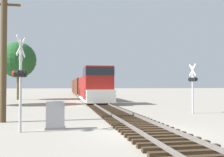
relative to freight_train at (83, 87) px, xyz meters
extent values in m
plane|color=gray|center=(0.00, -39.57, -1.82)|extent=(400.00, 400.00, 0.00)
cube|color=#382819|center=(0.00, -43.47, -1.74)|extent=(2.60, 0.22, 0.16)
cube|color=#382819|center=(0.00, -42.87, -1.74)|extent=(2.60, 0.22, 0.16)
cube|color=#382819|center=(0.00, -42.27, -1.74)|extent=(2.60, 0.22, 0.16)
cube|color=#382819|center=(0.00, -41.67, -1.74)|extent=(2.60, 0.22, 0.16)
cube|color=#382819|center=(0.00, -41.07, -1.74)|extent=(2.60, 0.22, 0.16)
cube|color=#382819|center=(0.00, -40.47, -1.74)|extent=(2.60, 0.22, 0.16)
cube|color=#382819|center=(0.00, -39.87, -1.74)|extent=(2.60, 0.22, 0.16)
cube|color=#382819|center=(0.00, -39.27, -1.74)|extent=(2.60, 0.22, 0.16)
cube|color=#382819|center=(0.00, -38.67, -1.74)|extent=(2.60, 0.22, 0.16)
cube|color=#382819|center=(0.00, -38.07, -1.74)|extent=(2.60, 0.22, 0.16)
cube|color=#382819|center=(0.00, -37.47, -1.74)|extent=(2.60, 0.22, 0.16)
cube|color=#382819|center=(0.00, -36.87, -1.74)|extent=(2.60, 0.22, 0.16)
cube|color=#382819|center=(0.00, -36.27, -1.74)|extent=(2.60, 0.22, 0.16)
cube|color=#382819|center=(0.00, -35.67, -1.74)|extent=(2.60, 0.22, 0.16)
cube|color=#382819|center=(0.00, -35.07, -1.74)|extent=(2.60, 0.22, 0.16)
cube|color=#382819|center=(0.00, -34.47, -1.74)|extent=(2.60, 0.22, 0.16)
cube|color=#382819|center=(0.00, -33.87, -1.74)|extent=(2.60, 0.22, 0.16)
cube|color=#382819|center=(0.00, -33.27, -1.74)|extent=(2.60, 0.22, 0.16)
cube|color=#382819|center=(0.00, -32.67, -1.74)|extent=(2.60, 0.22, 0.16)
cube|color=#382819|center=(0.00, -32.07, -1.74)|extent=(2.60, 0.22, 0.16)
cube|color=#382819|center=(0.00, -31.47, -1.74)|extent=(2.60, 0.22, 0.16)
cube|color=#382819|center=(0.00, -30.87, -1.74)|extent=(2.60, 0.22, 0.16)
cube|color=#382819|center=(0.00, -30.27, -1.74)|extent=(2.60, 0.22, 0.16)
cube|color=#382819|center=(0.00, -29.67, -1.74)|extent=(2.60, 0.22, 0.16)
cube|color=#382819|center=(0.00, -29.07, -1.74)|extent=(2.60, 0.22, 0.16)
cube|color=#382819|center=(0.00, -28.47, -1.74)|extent=(2.60, 0.22, 0.16)
cube|color=#382819|center=(0.00, -27.87, -1.74)|extent=(2.60, 0.22, 0.16)
cube|color=#382819|center=(0.00, -27.27, -1.74)|extent=(2.60, 0.22, 0.16)
cube|color=#382819|center=(0.00, -26.67, -1.74)|extent=(2.60, 0.22, 0.16)
cube|color=#382819|center=(0.00, -26.07, -1.74)|extent=(2.60, 0.22, 0.16)
cube|color=#382819|center=(0.00, -25.47, -1.74)|extent=(2.60, 0.22, 0.16)
cube|color=#382819|center=(0.00, -24.87, -1.74)|extent=(2.60, 0.22, 0.16)
cube|color=#382819|center=(0.00, -24.27, -1.74)|extent=(2.60, 0.22, 0.16)
cube|color=#382819|center=(0.00, -23.67, -1.74)|extent=(2.60, 0.22, 0.16)
cube|color=#382819|center=(0.00, -23.07, -1.74)|extent=(2.60, 0.22, 0.16)
cube|color=#382819|center=(0.00, -22.47, -1.74)|extent=(2.60, 0.22, 0.16)
cube|color=#382819|center=(0.00, -21.87, -1.74)|extent=(2.60, 0.22, 0.16)
cube|color=#382819|center=(0.00, -21.27, -1.74)|extent=(2.60, 0.22, 0.16)
cube|color=#382819|center=(0.00, -20.67, -1.74)|extent=(2.60, 0.22, 0.16)
cube|color=#382819|center=(0.00, -20.07, -1.74)|extent=(2.60, 0.22, 0.16)
cube|color=slate|center=(-0.72, -39.57, -1.59)|extent=(0.07, 160.00, 0.15)
cube|color=slate|center=(0.72, -39.57, -1.59)|extent=(0.07, 160.00, 0.15)
cube|color=maroon|center=(0.00, -12.78, -0.02)|extent=(2.53, 13.04, 2.99)
cube|color=maroon|center=(0.00, -21.91, 0.40)|extent=(2.98, 4.10, 3.83)
cube|color=black|center=(0.00, -21.91, 1.75)|extent=(3.01, 4.14, 0.84)
cube|color=white|center=(0.00, -23.96, -0.84)|extent=(2.98, 1.86, 1.34)
cube|color=white|center=(0.00, -15.57, -1.39)|extent=(3.04, 18.26, 0.24)
cube|color=black|center=(0.00, -21.63, -1.32)|extent=(1.58, 2.20, 1.00)
cube|color=black|center=(0.00, -9.52, -1.32)|extent=(1.58, 2.20, 1.00)
cube|color=#4C2819|center=(0.00, 2.63, 0.06)|extent=(2.83, 14.95, 3.14)
cube|color=black|center=(0.00, -2.22, -1.37)|extent=(1.58, 2.20, 0.90)
cube|color=black|center=(0.00, 7.49, -1.37)|extent=(1.58, 2.20, 0.90)
cube|color=#4C2819|center=(0.00, 19.00, 0.06)|extent=(2.83, 14.95, 3.14)
cube|color=black|center=(0.00, 14.14, -1.37)|extent=(1.58, 2.20, 0.90)
cube|color=black|center=(0.00, 23.86, -1.37)|extent=(1.58, 2.20, 0.90)
cylinder|color=#B7B7BC|center=(-5.57, -38.51, 0.24)|extent=(0.12, 0.12, 4.11)
cube|color=white|center=(-5.57, -38.51, 1.99)|extent=(0.27, 0.90, 0.93)
cube|color=white|center=(-5.57, -38.51, 1.99)|extent=(0.27, 0.90, 0.93)
cube|color=black|center=(-5.57, -38.51, 0.78)|extent=(0.28, 0.85, 0.06)
cylinder|color=black|center=(-5.48, -38.18, 0.78)|extent=(0.25, 0.34, 0.30)
sphere|color=red|center=(-5.58, -38.15, 0.78)|extent=(0.26, 0.26, 0.26)
cylinder|color=black|center=(-5.57, -38.51, 0.78)|extent=(0.25, 0.34, 0.30)
sphere|color=red|center=(-5.67, -38.49, 0.78)|extent=(0.26, 0.26, 0.26)
cylinder|color=black|center=(-5.66, -38.85, 0.78)|extent=(0.25, 0.34, 0.30)
sphere|color=red|center=(-5.76, -38.83, 0.78)|extent=(0.26, 0.26, 0.26)
cube|color=white|center=(-5.57, -38.51, 1.44)|extent=(0.11, 0.32, 0.20)
cylinder|color=#B7B7BC|center=(5.76, -32.58, -0.05)|extent=(0.12, 0.12, 3.54)
cube|color=white|center=(5.76, -32.58, 1.41)|extent=(0.06, 0.93, 0.93)
cube|color=white|center=(5.76, -32.58, 1.41)|extent=(0.06, 0.93, 0.93)
cube|color=black|center=(5.76, -32.58, 0.71)|extent=(0.09, 0.86, 0.06)
cylinder|color=black|center=(5.77, -32.93, 0.71)|extent=(0.19, 0.31, 0.30)
sphere|color=red|center=(5.87, -32.93, 0.71)|extent=(0.26, 0.26, 0.26)
cylinder|color=black|center=(5.76, -32.58, 0.71)|extent=(0.19, 0.31, 0.30)
sphere|color=red|center=(5.86, -32.58, 0.71)|extent=(0.26, 0.26, 0.26)
cylinder|color=black|center=(5.75, -32.23, 0.71)|extent=(0.19, 0.31, 0.30)
sphere|color=red|center=(5.85, -32.23, 0.71)|extent=(0.26, 0.26, 0.26)
cube|color=white|center=(5.76, -32.58, 0.86)|extent=(0.04, 0.32, 0.20)
cube|color=slate|center=(-4.07, -37.97, -1.76)|extent=(0.94, 0.50, 0.12)
cube|color=#939399|center=(-4.07, -37.97, -1.10)|extent=(0.86, 0.45, 1.21)
cylinder|color=#4C3A23|center=(-7.06, -34.98, 1.83)|extent=(0.35, 0.35, 7.31)
cube|color=#4C3A23|center=(-7.06, -34.98, 4.88)|extent=(1.80, 0.12, 0.12)
cylinder|color=brown|center=(-10.38, -10.11, 0.33)|extent=(0.34, 0.34, 4.29)
sphere|color=#1E5123|center=(-10.38, -10.11, 4.06)|extent=(5.29, 5.29, 5.29)
camera|label=1|loc=(-3.67, -50.67, 0.24)|focal=42.00mm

